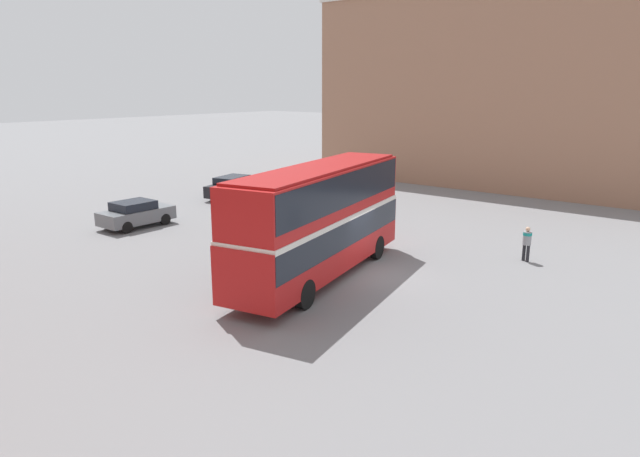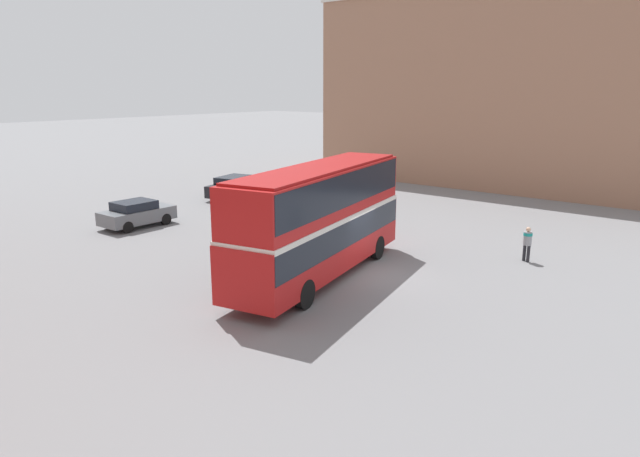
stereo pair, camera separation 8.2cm
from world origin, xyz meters
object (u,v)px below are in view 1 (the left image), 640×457
(pedestrian_foreground, at_px, (527,240))
(parked_car_kerb_near, at_px, (136,214))
(double_decker_bus, at_px, (320,215))
(parked_car_kerb_far, at_px, (233,187))

(pedestrian_foreground, xyz_separation_m, parked_car_kerb_near, (-7.09, 19.13, -0.21))
(pedestrian_foreground, distance_m, parked_car_kerb_near, 20.41)
(pedestrian_foreground, height_order, parked_car_kerb_near, pedestrian_foreground)
(double_decker_bus, relative_size, pedestrian_foreground, 7.08)
(parked_car_kerb_near, distance_m, parked_car_kerb_far, 9.59)
(pedestrian_foreground, bearing_deg, parked_car_kerb_far, -70.13)
(double_decker_bus, bearing_deg, parked_car_kerb_far, 46.75)
(parked_car_kerb_near, bearing_deg, pedestrian_foreground, -70.33)
(parked_car_kerb_near, xyz_separation_m, parked_car_kerb_far, (9.33, 2.21, 0.03))
(pedestrian_foreground, xyz_separation_m, parked_car_kerb_far, (2.24, 21.34, -0.19))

